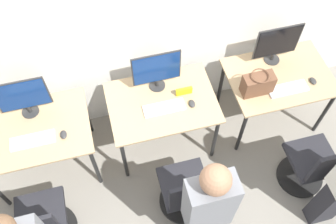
% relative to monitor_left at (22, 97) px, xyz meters
% --- Properties ---
extents(ground_plane, '(20.00, 20.00, 0.00)m').
position_rel_monitor_left_xyz_m(ground_plane, '(1.23, -0.58, -1.00)').
color(ground_plane, gray).
extents(wall_back, '(12.00, 0.05, 2.80)m').
position_rel_monitor_left_xyz_m(wall_back, '(1.23, 0.29, 0.40)').
color(wall_back, silver).
rests_on(wall_back, ground_plane).
extents(desk_left, '(1.04, 0.75, 0.75)m').
position_rel_monitor_left_xyz_m(desk_left, '(0.00, -0.21, -0.33)').
color(desk_left, tan).
rests_on(desk_left, ground_plane).
extents(monitor_left, '(0.47, 0.16, 0.45)m').
position_rel_monitor_left_xyz_m(monitor_left, '(0.00, 0.00, 0.00)').
color(monitor_left, '#2D2D2D').
rests_on(monitor_left, desk_left).
extents(keyboard_left, '(0.40, 0.14, 0.02)m').
position_rel_monitor_left_xyz_m(keyboard_left, '(0.00, -0.33, -0.23)').
color(keyboard_left, silver).
rests_on(keyboard_left, desk_left).
extents(mouse_left, '(0.06, 0.09, 0.03)m').
position_rel_monitor_left_xyz_m(mouse_left, '(0.28, -0.34, -0.23)').
color(mouse_left, '#333333').
rests_on(mouse_left, desk_left).
extents(office_chair_left, '(0.48, 0.48, 0.91)m').
position_rel_monitor_left_xyz_m(office_chair_left, '(-0.06, -0.97, -0.62)').
color(office_chair_left, black).
rests_on(office_chair_left, ground_plane).
extents(desk_center, '(1.04, 0.75, 0.75)m').
position_rel_monitor_left_xyz_m(desk_center, '(1.23, -0.21, -0.33)').
color(desk_center, tan).
rests_on(desk_center, ground_plane).
extents(monitor_center, '(0.47, 0.16, 0.45)m').
position_rel_monitor_left_xyz_m(monitor_center, '(1.23, -0.01, 0.00)').
color(monitor_center, '#2D2D2D').
rests_on(monitor_center, desk_center).
extents(keyboard_center, '(0.40, 0.14, 0.02)m').
position_rel_monitor_left_xyz_m(keyboard_center, '(1.23, -0.29, -0.23)').
color(keyboard_center, silver).
rests_on(keyboard_center, desk_center).
extents(mouse_center, '(0.06, 0.09, 0.03)m').
position_rel_monitor_left_xyz_m(mouse_center, '(1.50, -0.31, -0.23)').
color(mouse_center, '#333333').
rests_on(mouse_center, desk_center).
extents(office_chair_center, '(0.48, 0.48, 0.91)m').
position_rel_monitor_left_xyz_m(office_chair_center, '(1.25, -1.01, -0.62)').
color(office_chair_center, black).
rests_on(office_chair_center, ground_plane).
extents(person_center, '(0.36, 0.21, 1.62)m').
position_rel_monitor_left_xyz_m(person_center, '(1.29, -1.38, -0.11)').
color(person_center, '#232328').
rests_on(person_center, ground_plane).
extents(desk_right, '(1.04, 0.75, 0.75)m').
position_rel_monitor_left_xyz_m(desk_right, '(2.47, -0.21, -0.33)').
color(desk_right, tan).
rests_on(desk_right, ground_plane).
extents(monitor_right, '(0.47, 0.16, 0.45)m').
position_rel_monitor_left_xyz_m(monitor_right, '(2.47, 0.02, 0.00)').
color(monitor_right, '#2D2D2D').
rests_on(monitor_right, desk_right).
extents(keyboard_right, '(0.40, 0.14, 0.02)m').
position_rel_monitor_left_xyz_m(keyboard_right, '(2.47, -0.38, -0.23)').
color(keyboard_right, silver).
rests_on(keyboard_right, desk_right).
extents(mouse_right, '(0.06, 0.09, 0.03)m').
position_rel_monitor_left_xyz_m(mouse_right, '(2.75, -0.36, -0.23)').
color(mouse_right, '#333333').
rests_on(mouse_right, desk_right).
extents(office_chair_right, '(0.48, 0.48, 0.91)m').
position_rel_monitor_left_xyz_m(office_chair_right, '(2.52, -1.07, -0.62)').
color(office_chair_right, black).
rests_on(office_chair_right, ground_plane).
extents(handbag, '(0.30, 0.18, 0.25)m').
position_rel_monitor_left_xyz_m(handbag, '(2.15, -0.32, -0.13)').
color(handbag, brown).
rests_on(handbag, desk_right).
extents(placard_center, '(0.16, 0.03, 0.08)m').
position_rel_monitor_left_xyz_m(placard_center, '(1.46, -0.17, -0.20)').
color(placard_center, yellow).
rests_on(placard_center, desk_center).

